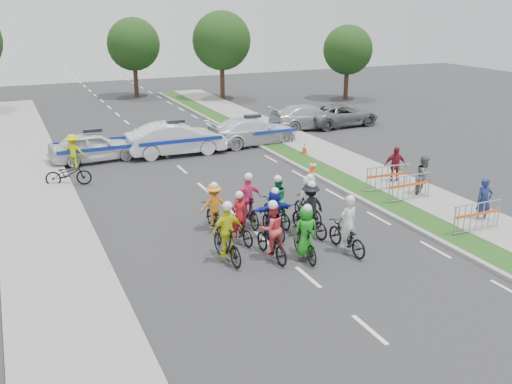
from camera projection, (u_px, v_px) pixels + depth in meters
name	position (u px, v px, depth m)	size (l,w,h in m)	color
ground	(308.00, 277.00, 16.23)	(90.00, 90.00, 0.00)	#28282B
curb_right	(359.00, 198.00, 22.52)	(0.20, 60.00, 0.12)	gray
grass_strip	(374.00, 196.00, 22.79)	(1.20, 60.00, 0.11)	#203F14
sidewalk_right	(410.00, 190.00, 23.49)	(2.40, 60.00, 0.13)	gray
sidewalk_left	(51.00, 248.00, 17.99)	(3.00, 60.00, 0.13)	gray
rider_0	(347.00, 233.00, 17.69)	(0.75, 1.89, 1.90)	black
rider_1	(305.00, 238.00, 17.15)	(0.80, 1.75, 1.80)	black
rider_2	(271.00, 237.00, 17.21)	(0.82, 1.89, 1.90)	black
rider_3	(227.00, 238.00, 16.99)	(1.01, 1.89, 1.95)	black
rider_4	(310.00, 214.00, 18.99)	(1.13, 1.95, 1.91)	black
rider_5	(274.00, 216.00, 18.72)	(1.41, 1.68, 1.77)	black
rider_6	(239.00, 225.00, 18.47)	(0.83, 1.79, 1.76)	black
rider_7	(308.00, 204.00, 19.95)	(0.80, 1.78, 1.84)	black
rider_8	(276.00, 206.00, 19.82)	(0.81, 1.85, 1.85)	black
rider_9	(248.00, 205.00, 19.76)	(0.98, 1.85, 1.94)	black
rider_10	(214.00, 211.00, 19.37)	(1.00, 1.74, 1.75)	black
police_car_0	(94.00, 147.00, 27.80)	(1.71, 4.26, 1.45)	silver
police_car_1	(176.00, 139.00, 28.95)	(1.73, 4.97, 1.64)	silver
police_car_2	(253.00, 131.00, 31.08)	(2.06, 5.07, 1.47)	silver
civilian_sedan	(309.00, 117.00, 34.94)	(2.03, 4.99, 1.45)	#B2B3B7
civilian_suv	(341.00, 115.00, 35.73)	(2.28, 4.94, 1.37)	slate
spectator_0	(484.00, 201.00, 20.00)	(0.59, 0.39, 1.63)	navy
spectator_1	(424.00, 177.00, 22.62)	(0.83, 0.64, 1.70)	#57565B
spectator_2	(395.00, 166.00, 24.21)	(0.97, 0.40, 1.66)	maroon
marshal_hiviz	(73.00, 151.00, 26.63)	(1.03, 0.59, 1.60)	#D2D80B
barrier_0	(477.00, 218.00, 19.07)	(2.00, 0.50, 1.12)	#A5A8AD
barrier_1	(409.00, 189.00, 22.10)	(2.00, 0.50, 1.12)	#A5A8AD
barrier_2	(387.00, 179.00, 23.31)	(2.00, 0.50, 1.12)	#A5A8AD
cone_0	(313.00, 167.00, 25.73)	(0.40, 0.40, 0.70)	#F24C0C
cone_1	(305.00, 149.00, 28.88)	(0.40, 0.40, 0.70)	#F24C0C
parked_bike	(68.00, 174.00, 24.17)	(0.66, 1.90, 1.00)	black
tree_1	(222.00, 41.00, 44.21)	(4.55, 4.55, 6.82)	#382619
tree_2	(348.00, 50.00, 44.49)	(3.85, 3.85, 5.77)	#382619
tree_4	(133.00, 44.00, 45.44)	(4.20, 4.20, 6.30)	#382619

